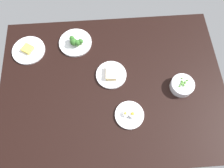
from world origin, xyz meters
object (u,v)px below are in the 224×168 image
(plate_eggs, at_px, (130,115))
(plate_cheese, at_px, (28,50))
(bowl_peas, at_px, (182,85))
(plate_broccoli, at_px, (75,42))
(plate_sandwich, at_px, (112,74))

(plate_eggs, xyz_separation_m, plate_cheese, (0.64, -0.50, -0.00))
(bowl_peas, bearing_deg, plate_broccoli, -29.38)
(plate_sandwich, height_order, plate_eggs, plate_eggs)
(plate_eggs, bearing_deg, plate_sandwich, -72.59)
(plate_sandwich, xyz_separation_m, plate_cheese, (0.55, -0.23, -0.00))
(bowl_peas, height_order, plate_broccoli, plate_broccoli)
(plate_sandwich, bearing_deg, plate_cheese, -22.20)
(bowl_peas, height_order, plate_eggs, bowl_peas)
(plate_eggs, bearing_deg, bowl_peas, -155.15)
(plate_cheese, bearing_deg, plate_eggs, 141.97)
(bowl_peas, relative_size, plate_eggs, 0.83)
(bowl_peas, bearing_deg, plate_sandwich, -14.87)
(bowl_peas, distance_m, plate_eggs, 0.38)
(plate_sandwich, height_order, plate_cheese, plate_sandwich)
(plate_eggs, relative_size, plate_cheese, 0.79)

